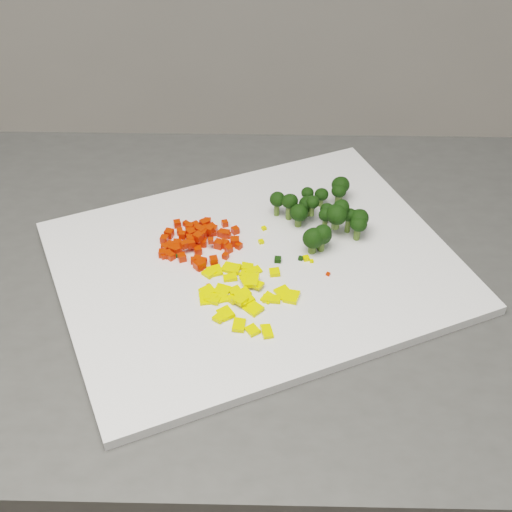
{
  "coord_description": "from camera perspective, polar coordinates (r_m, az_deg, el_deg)",
  "views": [
    {
      "loc": [
        -0.4,
        -0.1,
        1.48
      ],
      "look_at": [
        -0.34,
        0.54,
        0.92
      ],
      "focal_mm": 50.0,
      "sensor_mm": 36.0,
      "label": 1
    }
  ],
  "objects": [
    {
      "name": "carrot_cube_25",
      "position": [
        0.89,
        -4.46,
        1.33
      ],
      "size": [
        0.01,
        0.01,
        0.01
      ],
      "primitive_type": "cube",
      "rotation": [
        0.0,
        0.0,
        0.2
      ],
      "color": "red",
      "rests_on": "carrot_pile"
    },
    {
      "name": "carrot_cube_20",
      "position": [
        0.86,
        -3.41,
        -0.36
      ],
      "size": [
        0.01,
        0.01,
        0.01
      ],
      "primitive_type": "cube",
      "rotation": [
        0.0,
        0.0,
        1.72
      ],
      "color": "red",
      "rests_on": "carrot_pile"
    },
    {
      "name": "pepper_chunk_15",
      "position": [
        0.78,
        -1.38,
        -5.54
      ],
      "size": [
        0.02,
        0.02,
        0.01
      ],
      "primitive_type": "cube",
      "rotation": [
        0.1,
        0.09,
        1.37
      ],
      "color": "yellow",
      "rests_on": "pepper_pile"
    },
    {
      "name": "pepper_chunk_26",
      "position": [
        0.84,
        -3.75,
        -1.37
      ],
      "size": [
        0.02,
        0.02,
        0.01
      ],
      "primitive_type": "cube",
      "rotation": [
        -0.0,
        0.08,
        2.31
      ],
      "color": "yellow",
      "rests_on": "pepper_pile"
    },
    {
      "name": "stray_bit_4",
      "position": [
        0.87,
        -6.4,
        0.0
      ],
      "size": [
        0.01,
        0.01,
        0.0
      ],
      "primitive_type": "cube",
      "rotation": [
        0.0,
        0.0,
        0.48
      ],
      "color": "black",
      "rests_on": "cutting_board"
    },
    {
      "name": "stray_bit_9",
      "position": [
        0.83,
        -3.83,
        -2.38
      ],
      "size": [
        0.01,
        0.01,
        0.0
      ],
      "primitive_type": "cube",
      "rotation": [
        0.0,
        0.0,
        1.83
      ],
      "color": "red",
      "rests_on": "cutting_board"
    },
    {
      "name": "carrot_cube_19",
      "position": [
        0.88,
        -4.3,
        1.82
      ],
      "size": [
        0.01,
        0.01,
        0.01
      ],
      "primitive_type": "cube",
      "rotation": [
        0.0,
        0.0,
        2.81
      ],
      "color": "red",
      "rests_on": "carrot_pile"
    },
    {
      "name": "carrot_cube_61",
      "position": [
        0.91,
        -4.16,
        2.62
      ],
      "size": [
        0.01,
        0.01,
        0.01
      ],
      "primitive_type": "cube",
      "rotation": [
        0.0,
        0.0,
        2.06
      ],
      "color": "red",
      "rests_on": "carrot_pile"
    },
    {
      "name": "carrot_cube_71",
      "position": [
        0.85,
        -4.63,
        -0.74
      ],
      "size": [
        0.01,
        0.01,
        0.01
      ],
      "primitive_type": "cube",
      "rotation": [
        0.0,
        0.0,
        2.2
      ],
      "color": "red",
      "rests_on": "carrot_pile"
    },
    {
      "name": "carrot_cube_28",
      "position": [
        0.88,
        -4.64,
        1.64
      ],
      "size": [
        0.01,
        0.01,
        0.01
      ],
      "primitive_type": "cube",
      "rotation": [
        0.0,
        0.0,
        2.86
      ],
      "color": "red",
      "rests_on": "carrot_pile"
    },
    {
      "name": "carrot_cube_37",
      "position": [
        0.86,
        -5.94,
        -0.11
      ],
      "size": [
        0.01,
        0.01,
        0.01
      ],
      "primitive_type": "cube",
      "rotation": [
        0.0,
        0.0,
        0.27
      ],
      "color": "red",
      "rests_on": "carrot_pile"
    },
    {
      "name": "pepper_chunk_32",
      "position": [
        0.8,
        -2.44,
        -4.6
      ],
      "size": [
        0.02,
        0.02,
        0.01
      ],
      "primitive_type": "cube",
      "rotation": [
        -0.13,
        0.13,
        1.96
      ],
      "color": "yellow",
      "rests_on": "pepper_pile"
    },
    {
      "name": "broccoli_floret_3",
      "position": [
        0.93,
        4.1,
        3.95
      ],
      "size": [
        0.03,
        0.03,
        0.03
      ],
      "primitive_type": null,
      "color": "black",
      "rests_on": "broccoli_pile"
    },
    {
      "name": "pepper_chunk_8",
      "position": [
        0.78,
        0.88,
        -6.05
      ],
      "size": [
        0.01,
        0.02,
        0.01
      ],
      "primitive_type": "cube",
      "rotation": [
        0.12,
        0.02,
        1.68
      ],
      "color": "yellow",
      "rests_on": "pepper_pile"
    },
    {
      "name": "pepper_chunk_10",
      "position": [
        0.81,
        -3.48,
        -3.51
      ],
      "size": [
        0.02,
        0.02,
        0.01
      ],
      "primitive_type": "cube",
      "rotation": [
        -0.03,
        0.12,
        1.17
      ],
      "color": "yellow",
      "rests_on": "pepper_pile"
    },
    {
      "name": "pepper_chunk_30",
      "position": [
        0.81,
        1.26,
        -3.44
      ],
      "size": [
        0.02,
        0.02,
        0.01
      ],
      "primitive_type": "cube",
      "rotation": [
        0.1,
        -0.01,
        2.95
      ],
      "color": "yellow",
      "rests_on": "pepper_pile"
    },
    {
      "name": "carrot_cube_44",
      "position": [
        0.87,
        -3.64,
        1.24
      ],
      "size": [
        0.01,
        0.01,
        0.01
      ],
      "primitive_type": "cube",
      "rotation": [
        0.0,
        0.0,
        3.11
      ],
      "color": "red",
      "rests_on": "carrot_pile"
    },
    {
      "name": "broccoli_floret_18",
      "position": [
        0.92,
        2.66,
        3.91
      ],
      "size": [
        0.03,
        0.03,
        0.04
      ],
      "primitive_type": null,
      "color": "black",
      "rests_on": "broccoli_pile"
    },
    {
      "name": "carrot_cube_9",
      "position": [
        0.87,
        -5.23,
        0.99
      ],
      "size": [
        0.01,
        0.01,
        0.01
      ],
      "primitive_type": "cube",
      "rotation": [
        0.0,
        0.0,
        0.26
      ],
      "color": "red",
      "rests_on": "carrot_pile"
    },
    {
      "name": "pepper_chunk_27",
      "position": [
        0.79,
        -2.86,
        -4.89
      ],
      "size": [
        0.02,
        0.02,
        0.01
      ],
      "primitive_type": "cube",
      "rotation": [
        -0.06,
        0.13,
        0.86
      ],
      "color": "yellow",
      "rests_on": "pepper_pile"
    },
    {
      "name": "carrot_cube_6",
      "position": [
        0.92,
        -6.32,
        2.58
      ],
      "size": [
        0.01,
        0.01,
        0.01
      ],
      "primitive_type": "cube",
      "rotation": [
        0.0,
        0.0,
        1.74
      ],
      "color": "red",
      "rests_on": "carrot_pile"
    },
    {
      "name": "broccoli_floret_12",
      "position": [
        0.95,
        6.58,
        4.81
      ],
      "size": [
        0.03,
        0.03,
        0.03
      ],
      "primitive_type": null,
      "color": "black",
      "rests_on": "broccoli_pile"
    },
    {
      "name": "carrot_cube_55",
      "position": [
        0.91,
        -2.51,
        2.62
      ],
      "size": [
        0.01,
        0.01,
        0.01
      ],
      "primitive_type": "cube",
      "rotation": [
        0.0,
        0.0,
        1.81
      ],
      "color": "red",
      "rests_on": "carrot_pile"
    },
    {
      "name": "carrot_cube_36",
      "position": [
        0.88,
        -6.88,
        0.9
      ],
      "size": [
        0.01,
        0.01,
        0.01
      ],
      "primitive_type": "cube",
      "rotation": [
        0.0,
        0.0,
        0.81
      ],
      "color": "red",
      "rests_on": "carrot_pile"
    },
    {
      "name": "pepper_chunk_17",
      "position": [
        0.85,
        -2.07,
        -0.98
      ],
      "size": [
        0.02,
        0.02,
        0.01
      ],
      "primitive_type": "cube",
      "rotation": [
        -0.06,
        0.12,
        2.61
      ],
      "color": "yellow",
      "rests_on": "pepper_pile"
    },
    {
      "name": "broccoli_floret_5",
      "position": [
        0.87,
        5.28,
        1.38
      ],
      "size": [
        0.03,
        0.03,
        0.04
      ],
      "primitive_type": null,
      "color": "black",
      "rests_on": "broccoli_pile"
    },
    {
      "name": "pepper_pile",
      "position": [
        0.81,
        -0.93,
        -2.95
      ],
      "size": [
        0.12,
        0.12,
        0.02
      ],
      "primitive_type": null,
      "color": "yellow",
      "rests_on": "cutting_board"
    },
    {
      "name": "carrot_cube_46",
      "position": [
        0.89,
        -4.17,
        2.0
      ],
      "size": [
        0.01,
        0.01,
        0.01
      ],
      "primitive_type": "cube",
      "rotation": [
        0.0,
        0.0,
        2.15
      ],
      "color": "red",
      "rests_on": "carrot_pile"
    },
    {
      "name": "pepper_chunk_13",
      "position": [
        0.81,
        2.85,
        -3.28
      ],
      "size": [
        0.02,
        0.02,
        0.01
      ],
      "primitive_type": "cube",
      "rotation": [
        -0.08,
        -0.01,
        1.17
      ],
      "color": "yellow",
      "rests_on": "pepper_pile"
    },
    {
      "name": "carrot_cube_4",
      "position": [
        0.88,
        -4.67,
        0.74
      ],
      "size": [
        0.01,
        0.01,
        0.01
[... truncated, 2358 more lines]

